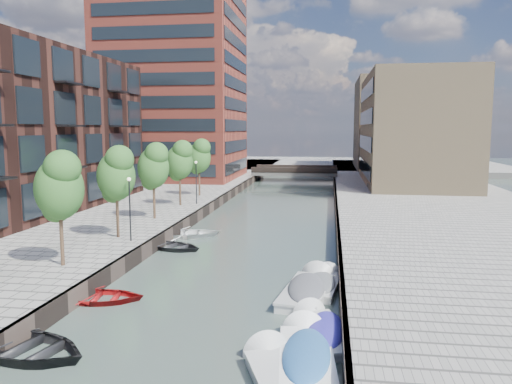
% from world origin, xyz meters
% --- Properties ---
extents(water, '(300.00, 300.00, 0.00)m').
position_xyz_m(water, '(0.00, 40.00, 0.00)').
color(water, '#38473F').
rests_on(water, ground).
extents(quay_right, '(20.00, 140.00, 1.00)m').
position_xyz_m(quay_right, '(16.00, 40.00, 0.50)').
color(quay_right, gray).
rests_on(quay_right, ground).
extents(quay_wall_left, '(0.25, 140.00, 1.00)m').
position_xyz_m(quay_wall_left, '(-6.10, 40.00, 0.50)').
color(quay_wall_left, '#332823').
rests_on(quay_wall_left, ground).
extents(quay_wall_right, '(0.25, 140.00, 1.00)m').
position_xyz_m(quay_wall_right, '(6.10, 40.00, 0.50)').
color(quay_wall_right, '#332823').
rests_on(quay_wall_right, ground).
extents(far_closure, '(80.00, 40.00, 1.00)m').
position_xyz_m(far_closure, '(0.00, 100.00, 0.50)').
color(far_closure, gray).
rests_on(far_closure, ground).
extents(apartment_block, '(8.00, 38.00, 14.00)m').
position_xyz_m(apartment_block, '(-20.00, 30.00, 8.00)').
color(apartment_block, black).
rests_on(apartment_block, quay_left).
extents(tower, '(18.00, 18.00, 30.00)m').
position_xyz_m(tower, '(-17.00, 65.00, 16.00)').
color(tower, '#97392C').
rests_on(tower, quay_left).
extents(tan_block_near, '(12.00, 25.00, 14.00)m').
position_xyz_m(tan_block_near, '(16.00, 62.00, 8.00)').
color(tan_block_near, '#8E7857').
rests_on(tan_block_near, quay_right).
extents(tan_block_far, '(12.00, 20.00, 16.00)m').
position_xyz_m(tan_block_far, '(16.00, 88.00, 9.00)').
color(tan_block_far, '#8E7857').
rests_on(tan_block_far, quay_right).
extents(bridge, '(13.00, 6.00, 1.30)m').
position_xyz_m(bridge, '(0.00, 72.00, 1.39)').
color(bridge, gray).
rests_on(bridge, ground).
extents(tree_2, '(2.50, 2.50, 5.95)m').
position_xyz_m(tree_2, '(-8.50, 18.00, 5.31)').
color(tree_2, '#382619').
rests_on(tree_2, quay_left).
extents(tree_3, '(2.50, 2.50, 5.95)m').
position_xyz_m(tree_3, '(-8.50, 25.00, 5.31)').
color(tree_3, '#382619').
rests_on(tree_3, quay_left).
extents(tree_4, '(2.50, 2.50, 5.95)m').
position_xyz_m(tree_4, '(-8.50, 32.00, 5.31)').
color(tree_4, '#382619').
rests_on(tree_4, quay_left).
extents(tree_5, '(2.50, 2.50, 5.95)m').
position_xyz_m(tree_5, '(-8.50, 39.00, 5.31)').
color(tree_5, '#382619').
rests_on(tree_5, quay_left).
extents(tree_6, '(2.50, 2.50, 5.95)m').
position_xyz_m(tree_6, '(-8.50, 46.00, 5.31)').
color(tree_6, '#382619').
rests_on(tree_6, quay_left).
extents(lamp_1, '(0.24, 0.24, 4.12)m').
position_xyz_m(lamp_1, '(-7.20, 24.00, 3.51)').
color(lamp_1, black).
rests_on(lamp_1, quay_left).
extents(lamp_2, '(0.24, 0.24, 4.12)m').
position_xyz_m(lamp_2, '(-7.20, 40.00, 3.51)').
color(lamp_2, black).
rests_on(lamp_2, quay_left).
extents(sloop_1, '(5.84, 4.75, 1.06)m').
position_xyz_m(sloop_1, '(-5.40, 9.88, 0.00)').
color(sloop_1, black).
rests_on(sloop_1, ground).
extents(sloop_2, '(4.48, 3.48, 0.85)m').
position_xyz_m(sloop_2, '(-5.31, 15.71, 0.00)').
color(sloop_2, maroon).
rests_on(sloop_2, ground).
extents(sloop_3, '(5.55, 4.77, 0.97)m').
position_xyz_m(sloop_3, '(-5.05, 30.11, 0.00)').
color(sloop_3, white).
rests_on(sloop_3, ground).
extents(sloop_4, '(5.04, 4.25, 0.89)m').
position_xyz_m(sloop_4, '(-5.14, 26.17, 0.00)').
color(sloop_4, '#232326').
rests_on(sloop_4, ground).
extents(motorboat_0, '(2.26, 5.44, 1.77)m').
position_xyz_m(motorboat_0, '(4.70, 10.98, 0.22)').
color(motorboat_0, white).
rests_on(motorboat_0, ground).
extents(motorboat_1, '(2.14, 4.72, 1.52)m').
position_xyz_m(motorboat_1, '(5.16, 19.33, 0.18)').
color(motorboat_1, '#B7B7B5').
rests_on(motorboat_1, ground).
extents(motorboat_2, '(3.60, 5.57, 1.76)m').
position_xyz_m(motorboat_2, '(4.03, 9.18, 0.10)').
color(motorboat_2, silver).
rests_on(motorboat_2, ground).
extents(motorboat_3, '(2.89, 4.79, 1.51)m').
position_xyz_m(motorboat_3, '(5.26, 13.36, 0.18)').
color(motorboat_3, silver).
rests_on(motorboat_3, ground).
extents(motorboat_4, '(2.78, 5.90, 1.89)m').
position_xyz_m(motorboat_4, '(4.48, 18.22, 0.23)').
color(motorboat_4, '#B4B5B3').
rests_on(motorboat_4, ground).
extents(car, '(2.12, 4.13, 1.34)m').
position_xyz_m(car, '(10.90, 57.14, 1.67)').
color(car, '#96999A').
rests_on(car, quay_right).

